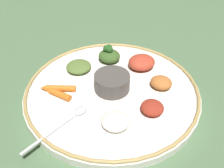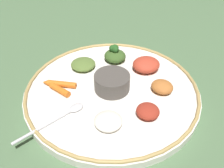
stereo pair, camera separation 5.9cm
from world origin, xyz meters
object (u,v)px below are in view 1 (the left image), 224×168
Objects in this scene: greens_pile at (109,54)px; center_bowl at (112,82)px; spoon at (66,121)px; carrot_outer at (58,93)px; carrot_near_spoon at (58,88)px.

center_bowl is at bearing 14.01° from greens_pile.
spoon is at bearing -10.38° from greens_pile.
carrot_outer reaches higher than spoon.
center_bowl is 0.15m from spoon.
carrot_near_spoon is at bearing -76.44° from center_bowl.
greens_pile is at bearing -165.99° from center_bowl.
carrot_outer is at bearing -28.12° from greens_pile.
greens_pile is 0.18m from carrot_near_spoon.
center_bowl reaches higher than spoon.
center_bowl reaches higher than carrot_outer.
carrot_outer is (0.17, -0.09, -0.01)m from greens_pile.
greens_pile is 1.14× the size of carrot_outer.
center_bowl is 0.98× the size of carrot_near_spoon.
carrot_near_spoon is (0.03, -0.13, -0.01)m from center_bowl.
center_bowl is 0.13m from greens_pile.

